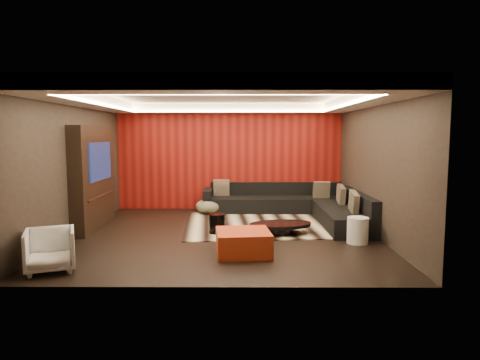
{
  "coord_description": "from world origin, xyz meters",
  "views": [
    {
      "loc": [
        0.36,
        -8.49,
        2.02
      ],
      "look_at": [
        0.3,
        0.6,
        1.05
      ],
      "focal_mm": 32.0,
      "sensor_mm": 36.0,
      "label": 1
    }
  ],
  "objects_px": {
    "orange_ottoman": "(243,242)",
    "sectional_sofa": "(299,206)",
    "coffee_table": "(280,228)",
    "white_side_table": "(358,230)",
    "drum_stool": "(217,223)",
    "armchair": "(50,250)"
  },
  "relations": [
    {
      "from": "armchair",
      "to": "sectional_sofa",
      "type": "height_order",
      "value": "sectional_sofa"
    },
    {
      "from": "drum_stool",
      "to": "white_side_table",
      "type": "height_order",
      "value": "white_side_table"
    },
    {
      "from": "coffee_table",
      "to": "white_side_table",
      "type": "distance_m",
      "value": 1.55
    },
    {
      "from": "sectional_sofa",
      "to": "coffee_table",
      "type": "bearing_deg",
      "value": -108.32
    },
    {
      "from": "orange_ottoman",
      "to": "sectional_sofa",
      "type": "distance_m",
      "value": 3.54
    },
    {
      "from": "drum_stool",
      "to": "armchair",
      "type": "relative_size",
      "value": 0.56
    },
    {
      "from": "orange_ottoman",
      "to": "white_side_table",
      "type": "bearing_deg",
      "value": 18.74
    },
    {
      "from": "orange_ottoman",
      "to": "coffee_table",
      "type": "bearing_deg",
      "value": 61.88
    },
    {
      "from": "coffee_table",
      "to": "sectional_sofa",
      "type": "distance_m",
      "value": 1.96
    },
    {
      "from": "coffee_table",
      "to": "sectional_sofa",
      "type": "height_order",
      "value": "sectional_sofa"
    },
    {
      "from": "coffee_table",
      "to": "drum_stool",
      "type": "height_order",
      "value": "drum_stool"
    },
    {
      "from": "white_side_table",
      "to": "coffee_table",
      "type": "bearing_deg",
      "value": 153.52
    },
    {
      "from": "white_side_table",
      "to": "orange_ottoman",
      "type": "relative_size",
      "value": 0.55
    },
    {
      "from": "coffee_table",
      "to": "white_side_table",
      "type": "height_order",
      "value": "white_side_table"
    },
    {
      "from": "coffee_table",
      "to": "orange_ottoman",
      "type": "xyz_separation_m",
      "value": [
        -0.75,
        -1.41,
        0.07
      ]
    },
    {
      "from": "armchair",
      "to": "coffee_table",
      "type": "bearing_deg",
      "value": 11.1
    },
    {
      "from": "drum_stool",
      "to": "white_side_table",
      "type": "distance_m",
      "value": 2.76
    },
    {
      "from": "armchair",
      "to": "sectional_sofa",
      "type": "relative_size",
      "value": 0.19
    },
    {
      "from": "orange_ottoman",
      "to": "armchair",
      "type": "xyz_separation_m",
      "value": [
        -2.87,
        -0.93,
        0.12
      ]
    },
    {
      "from": "coffee_table",
      "to": "drum_stool",
      "type": "xyz_separation_m",
      "value": [
        -1.28,
        0.05,
        0.09
      ]
    },
    {
      "from": "drum_stool",
      "to": "armchair",
      "type": "bearing_deg",
      "value": -134.46
    },
    {
      "from": "white_side_table",
      "to": "armchair",
      "type": "bearing_deg",
      "value": -161.73
    }
  ]
}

